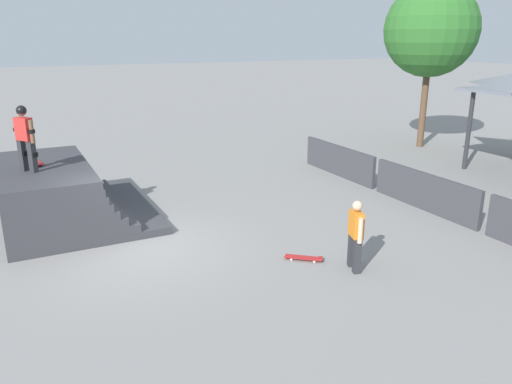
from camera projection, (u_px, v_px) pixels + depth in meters
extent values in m
plane|color=gray|center=(138.00, 248.00, 11.55)|extent=(160.00, 160.00, 0.00)
cube|color=#38383D|center=(81.00, 215.00, 13.39)|extent=(4.41, 3.68, 0.19)
cube|color=#38383D|center=(65.00, 210.00, 13.17)|extent=(4.41, 2.93, 0.19)
cube|color=#38383D|center=(59.00, 204.00, 13.05)|extent=(4.41, 2.65, 0.19)
cube|color=#38383D|center=(54.00, 197.00, 12.95)|extent=(4.41, 2.47, 0.19)
cube|color=#38383D|center=(51.00, 191.00, 12.87)|extent=(4.41, 2.33, 0.19)
cube|color=#38383D|center=(48.00, 184.00, 12.79)|extent=(4.41, 2.24, 0.19)
cube|color=#38383D|center=(45.00, 177.00, 12.72)|extent=(4.41, 2.17, 0.19)
cube|color=#38383D|center=(44.00, 169.00, 12.65)|extent=(4.41, 2.14, 0.19)
cylinder|color=silver|center=(87.00, 162.00, 13.09)|extent=(4.32, 0.07, 0.07)
cube|color=#2D2D33|center=(32.00, 157.00, 11.89)|extent=(0.20, 0.20, 0.77)
cube|color=black|center=(33.00, 155.00, 11.90)|extent=(0.22, 0.21, 0.11)
cube|color=#2D2D33|center=(23.00, 155.00, 12.03)|extent=(0.20, 0.20, 0.77)
cube|color=black|center=(24.00, 153.00, 12.04)|extent=(0.22, 0.21, 0.11)
cube|color=red|center=(24.00, 129.00, 11.76)|extent=(0.46, 0.41, 0.54)
cylinder|color=brown|center=(32.00, 132.00, 11.66)|extent=(0.14, 0.14, 0.54)
cylinder|color=black|center=(32.00, 131.00, 11.66)|extent=(0.21, 0.21, 0.08)
cylinder|color=brown|center=(17.00, 130.00, 11.89)|extent=(0.14, 0.14, 0.54)
cylinder|color=black|center=(17.00, 129.00, 11.88)|extent=(0.21, 0.21, 0.08)
sphere|color=brown|center=(21.00, 112.00, 11.64)|extent=(0.21, 0.21, 0.21)
sphere|color=black|center=(21.00, 110.00, 11.63)|extent=(0.24, 0.24, 0.24)
cylinder|color=blue|center=(42.00, 165.00, 12.58)|extent=(0.06, 0.04, 0.05)
cylinder|color=blue|center=(36.00, 166.00, 12.50)|extent=(0.06, 0.04, 0.05)
cylinder|color=blue|center=(37.00, 161.00, 12.93)|extent=(0.06, 0.04, 0.05)
cylinder|color=blue|center=(31.00, 162.00, 12.85)|extent=(0.06, 0.04, 0.05)
cube|color=#B22323|center=(36.00, 162.00, 12.70)|extent=(0.78, 0.35, 0.02)
cube|color=#B22323|center=(40.00, 164.00, 12.44)|extent=(0.13, 0.21, 0.02)
cube|color=#2D2D33|center=(352.00, 250.00, 10.52)|extent=(0.18, 0.18, 0.75)
cube|color=#2D2D33|center=(357.00, 256.00, 10.21)|extent=(0.18, 0.18, 0.75)
cube|color=orange|center=(356.00, 224.00, 10.18)|extent=(0.45, 0.32, 0.53)
cylinder|color=beige|center=(352.00, 222.00, 10.43)|extent=(0.13, 0.13, 0.53)
cylinder|color=beige|center=(360.00, 231.00, 9.95)|extent=(0.13, 0.13, 0.53)
sphere|color=beige|center=(357.00, 206.00, 10.06)|extent=(0.21, 0.21, 0.21)
cylinder|color=silver|center=(315.00, 259.00, 10.91)|extent=(0.06, 0.06, 0.05)
cylinder|color=silver|center=(314.00, 261.00, 10.78)|extent=(0.06, 0.06, 0.05)
cylinder|color=silver|center=(292.00, 257.00, 11.02)|extent=(0.06, 0.06, 0.05)
cylinder|color=silver|center=(291.00, 259.00, 10.89)|extent=(0.06, 0.06, 0.05)
cube|color=#B22323|center=(303.00, 258.00, 10.89)|extent=(0.67, 0.75, 0.02)
cube|color=#B22323|center=(320.00, 258.00, 10.81)|extent=(0.22, 0.20, 0.02)
cube|color=#3D3D42|center=(338.00, 161.00, 17.45)|extent=(3.82, 0.12, 1.05)
cube|color=#3D3D42|center=(424.00, 191.00, 13.99)|extent=(3.82, 0.12, 1.05)
cylinder|color=#2D2D33|center=(469.00, 131.00, 18.02)|extent=(0.16, 0.16, 2.84)
cylinder|color=brown|center=(424.00, 106.00, 21.67)|extent=(0.28, 0.28, 3.55)
sphere|color=#2D6B28|center=(431.00, 30.00, 20.72)|extent=(3.88, 3.88, 3.88)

